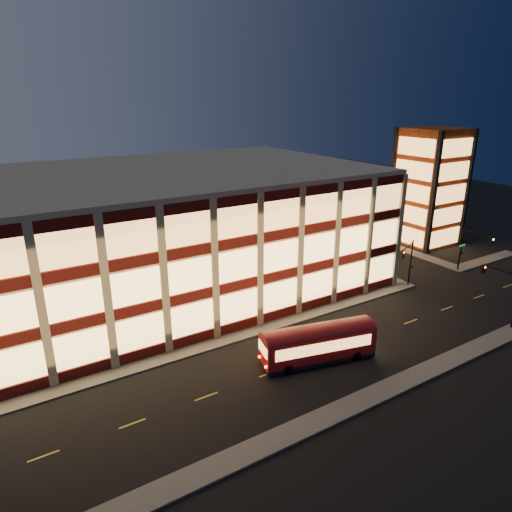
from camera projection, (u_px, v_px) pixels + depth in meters
ground at (252, 338)px, 45.03m from camera, size 200.00×200.00×0.00m
sidewalk_office_south at (221, 341)px, 44.31m from camera, size 54.00×2.00×0.15m
sidewalk_office_east at (322, 250)px, 70.10m from camera, size 2.00×30.00×0.15m
sidewalk_tower_south at (484, 261)px, 65.81m from camera, size 14.00×2.00×0.15m
sidewalk_tower_west at (373, 239)px, 75.60m from camera, size 2.00×30.00×0.15m
sidewalk_near at (342, 410)px, 34.61m from camera, size 100.00×2.00×0.15m
office_building at (158, 231)px, 54.68m from camera, size 50.45×30.45×14.50m
stair_tower at (429, 187)px, 71.57m from camera, size 8.60×8.60×18.00m
traffic_signal_far at (408, 258)px, 54.96m from camera, size 3.79×1.87×6.00m
traffic_signal_right at (472, 244)px, 59.92m from camera, size 1.20×4.37×6.00m
traffic_signal_near at (504, 287)px, 46.59m from camera, size 0.32×4.45×6.00m
trolley_bus at (318, 342)px, 40.51m from camera, size 10.68×4.92×3.51m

